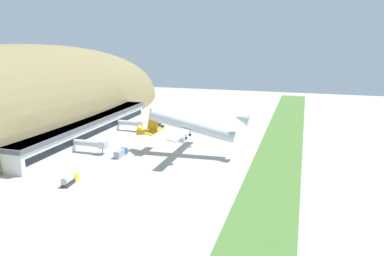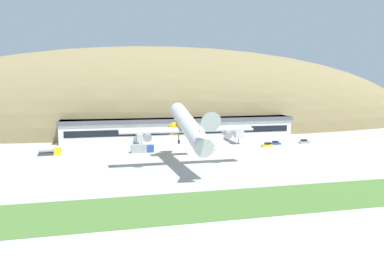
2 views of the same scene
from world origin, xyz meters
TOP-DOWN VIEW (x-y plane):
  - ground_plane at (0.00, 0.00)m, footprint 366.65×366.65m
  - grass_strip_foreground at (0.00, -36.55)m, footprint 329.99×18.36m
  - hill_backdrop at (-0.18, 90.79)m, footprint 306.29×77.87m
  - terminal_building at (0.08, 53.05)m, footprint 101.05×15.61m
  - jetway_0 at (-18.68, 37.51)m, footprint 3.38×14.97m
  - jetway_1 at (20.38, 38.04)m, footprint 3.38×13.97m
  - cargo_airplane at (-8.40, -1.42)m, footprint 39.98×47.13m
  - service_car_0 at (47.17, 29.06)m, footprint 4.26×2.08m
  - service_car_1 at (34.28, 28.77)m, footprint 3.88×1.73m
  - service_car_2 at (28.99, 25.02)m, footprint 4.27×1.83m
  - fuel_truck at (-19.41, 24.27)m, footprint 8.08×2.65m
  - box_truck at (-50.71, 26.47)m, footprint 7.46×2.95m
  - traffic_cone_0 at (7.14, 21.86)m, footprint 0.52×0.52m

SIDE VIEW (x-z plane):
  - ground_plane at x=0.00m, z-range 0.00..0.00m
  - hill_backdrop at x=-0.18m, z-range -43.45..43.45m
  - grass_strip_foreground at x=0.00m, z-range 0.00..0.08m
  - traffic_cone_0 at x=7.14m, z-range -0.01..0.57m
  - service_car_1 at x=34.28m, z-range -0.13..1.33m
  - service_car_2 at x=28.99m, z-range -0.14..1.48m
  - service_car_0 at x=47.17m, z-range -0.14..1.48m
  - fuel_truck at x=-19.41m, z-range -0.05..2.79m
  - box_truck at x=-50.71m, z-range -0.10..3.13m
  - jetway_1 at x=20.38m, z-range 1.28..6.71m
  - jetway_0 at x=-18.68m, z-range 1.28..6.71m
  - terminal_building at x=0.08m, z-range 0.64..10.14m
  - cargo_airplane at x=-8.40m, z-range 4.72..18.92m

